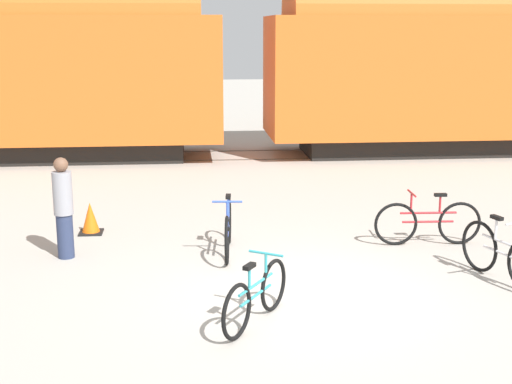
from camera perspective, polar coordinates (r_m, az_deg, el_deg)
ground_plane at (r=9.67m, az=4.19°, el=-8.19°), size 80.00×80.00×0.00m
freight_train at (r=19.64m, az=-0.92°, el=10.81°), size 56.14×2.98×5.21m
rail_near at (r=19.23m, az=-0.72°, el=2.61°), size 68.14×0.07×0.01m
rail_far at (r=20.64m, az=-1.05°, el=3.33°), size 68.14×0.07×0.01m
bicycle_teal at (r=8.63m, az=0.00°, el=-8.32°), size 0.92×1.41×0.83m
bicycle_silver at (r=10.58m, az=19.12°, el=-4.74°), size 0.58×1.67×0.94m
bicycle_maroon at (r=12.00m, az=13.58°, el=-2.38°), size 1.77×0.46×0.89m
bicycle_blue at (r=11.24m, az=-2.25°, el=-2.98°), size 0.46×1.83×0.93m
person_in_grey at (r=11.31m, az=-15.15°, el=-1.19°), size 0.30×0.30×1.58m
traffic_cone at (r=12.68m, az=-13.11°, el=-2.12°), size 0.40×0.40×0.55m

